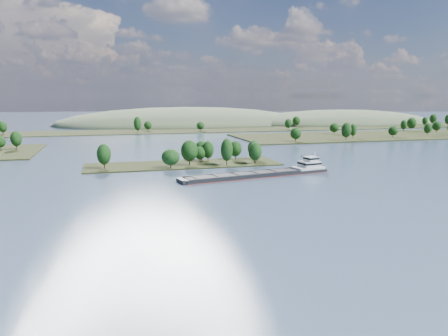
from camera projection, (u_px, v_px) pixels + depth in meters
name	position (u px, v px, depth m)	size (l,w,h in m)	color
ground	(211.00, 188.00, 169.77)	(1800.00, 1800.00, 0.00)	#374A60
tree_island	(194.00, 157.00, 226.43)	(100.00, 31.69, 14.90)	black
right_bank	(408.00, 134.00, 400.63)	(320.00, 90.00, 15.75)	black
back_shoreline	(153.00, 131.00, 437.75)	(900.00, 60.00, 16.78)	black
hill_east	(340.00, 123.00, 570.77)	(260.00, 140.00, 36.00)	#4A593D
hill_west	(186.00, 125.00, 546.94)	(320.00, 160.00, 44.00)	#4A593D
cargo_barge	(266.00, 173.00, 196.30)	(72.68, 21.57, 9.78)	black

